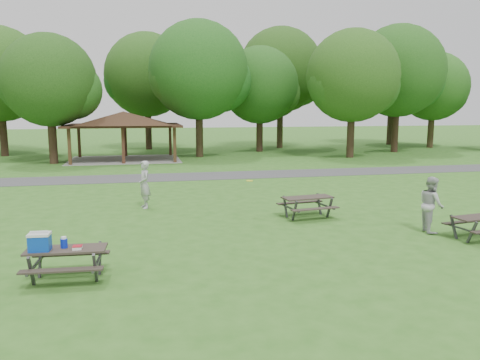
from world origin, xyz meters
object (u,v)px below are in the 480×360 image
Objects in this scene: picnic_table_near at (58,251)px; frisbee_catcher at (431,204)px; frisbee_thrower at (144,185)px; picnic_table_middle at (307,202)px.

picnic_table_near is 1.04× the size of frisbee_catcher.
frisbee_thrower reaches higher than frisbee_catcher.
frisbee_thrower reaches higher than picnic_table_middle.
frisbee_thrower is (2.08, 7.84, 0.24)m from picnic_table_near.
frisbee_catcher reaches higher than picnic_table_middle.
picnic_table_near is 11.49m from frisbee_catcher.
frisbee_thrower is at bearing 75.15° from picnic_table_near.
frisbee_catcher is at bearing 43.37° from frisbee_thrower.
picnic_table_near is 0.99× the size of frisbee_thrower.
frisbee_catcher is at bearing 10.66° from picnic_table_near.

